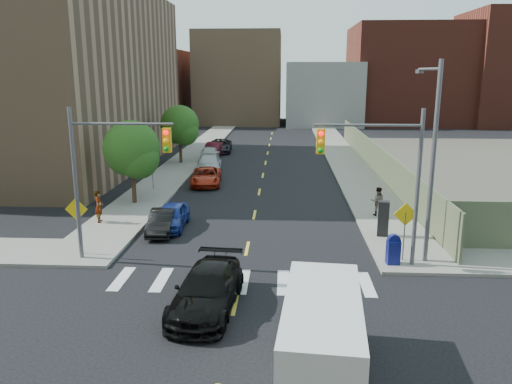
# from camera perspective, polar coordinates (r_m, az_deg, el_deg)

# --- Properties ---
(ground) EXTENTS (160.00, 160.00, 0.00)m
(ground) POSITION_cam_1_polar(r_m,az_deg,el_deg) (17.46, -3.03, -15.46)
(ground) COLOR black
(ground) RESTS_ON ground
(sidewalk_nw) EXTENTS (3.50, 73.00, 0.15)m
(sidewalk_nw) POSITION_cam_1_polar(r_m,az_deg,el_deg) (58.08, -6.23, 5.13)
(sidewalk_nw) COLOR gray
(sidewalk_nw) RESTS_ON ground
(sidewalk_ne) EXTENTS (3.50, 73.00, 0.15)m
(sidewalk_ne) POSITION_cam_1_polar(r_m,az_deg,el_deg) (57.61, 9.22, 4.97)
(sidewalk_ne) COLOR gray
(sidewalk_ne) RESTS_ON ground
(fence_north) EXTENTS (0.12, 44.00, 2.50)m
(fence_north) POSITION_cam_1_polar(r_m,az_deg,el_deg) (44.47, 13.39, 3.82)
(fence_north) COLOR #636D4C
(fence_north) RESTS_ON ground
(building_nw) EXTENTS (22.00, 30.00, 16.00)m
(building_nw) POSITION_cam_1_polar(r_m,az_deg,el_deg) (51.04, -25.05, 11.76)
(building_nw) COLOR #8C6B4C
(building_nw) RESTS_ON ground
(bg_bldg_west) EXTENTS (14.00, 18.00, 12.00)m
(bg_bldg_west) POSITION_cam_1_polar(r_m,az_deg,el_deg) (88.46, -12.60, 11.60)
(bg_bldg_west) COLOR #592319
(bg_bldg_west) RESTS_ON ground
(bg_bldg_midwest) EXTENTS (14.00, 16.00, 15.00)m
(bg_bldg_midwest) POSITION_cam_1_polar(r_m,az_deg,el_deg) (87.53, -1.89, 12.87)
(bg_bldg_midwest) COLOR #8C6B4C
(bg_bldg_midwest) RESTS_ON ground
(bg_bldg_center) EXTENTS (12.00, 16.00, 10.00)m
(bg_bldg_center) POSITION_cam_1_polar(r_m,az_deg,el_deg) (85.48, 7.57, 11.07)
(bg_bldg_center) COLOR gray
(bg_bldg_center) RESTS_ON ground
(bg_bldg_east) EXTENTS (18.00, 18.00, 16.00)m
(bg_bldg_east) POSITION_cam_1_polar(r_m,az_deg,el_deg) (89.50, 16.73, 12.66)
(bg_bldg_east) COLOR #592319
(bg_bldg_east) RESTS_ON ground
(bg_bldg_fareast) EXTENTS (14.00, 16.00, 18.00)m
(bg_bldg_fareast) POSITION_cam_1_polar(r_m,az_deg,el_deg) (92.57, 26.97, 12.42)
(bg_bldg_fareast) COLOR #592319
(bg_bldg_fareast) RESTS_ON ground
(signal_nw) EXTENTS (4.59, 0.30, 7.00)m
(signal_nw) POSITION_cam_1_polar(r_m,az_deg,el_deg) (22.88, -16.59, 3.07)
(signal_nw) COLOR #59595E
(signal_nw) RESTS_ON ground
(signal_ne) EXTENTS (4.59, 0.30, 7.00)m
(signal_ne) POSITION_cam_1_polar(r_m,az_deg,el_deg) (21.95, 14.33, 2.79)
(signal_ne) COLOR #59595E
(signal_ne) RESTS_ON ground
(streetlight_ne) EXTENTS (0.25, 3.70, 9.00)m
(streetlight_ne) POSITION_cam_1_polar(r_m,az_deg,el_deg) (23.23, 19.40, 4.75)
(streetlight_ne) COLOR #59595E
(streetlight_ne) RESTS_ON ground
(warn_sign_nw) EXTENTS (1.06, 0.06, 2.83)m
(warn_sign_nw) POSITION_cam_1_polar(r_m,az_deg,el_deg) (24.55, -19.80, -2.56)
(warn_sign_nw) COLOR #59595E
(warn_sign_nw) RESTS_ON ground
(warn_sign_ne) EXTENTS (1.06, 0.06, 2.83)m
(warn_sign_ne) POSITION_cam_1_polar(r_m,az_deg,el_deg) (23.27, 16.68, -3.19)
(warn_sign_ne) COLOR #59595E
(warn_sign_ne) RESTS_ON ground
(warn_sign_midwest) EXTENTS (1.06, 0.06, 2.83)m
(warn_sign_midwest) POSITION_cam_1_polar(r_m,az_deg,el_deg) (37.02, -11.78, 3.17)
(warn_sign_midwest) COLOR #59595E
(warn_sign_midwest) RESTS_ON ground
(tree_west_near) EXTENTS (3.66, 3.64, 5.52)m
(tree_west_near) POSITION_cam_1_polar(r_m,az_deg,el_deg) (33.09, -13.99, 4.46)
(tree_west_near) COLOR #332114
(tree_west_near) RESTS_ON ground
(tree_west_far) EXTENTS (3.66, 3.64, 5.52)m
(tree_west_far) POSITION_cam_1_polar(r_m,az_deg,el_deg) (47.50, -8.70, 7.34)
(tree_west_far) COLOR #332114
(tree_west_far) RESTS_ON ground
(parked_car_blue) EXTENTS (1.65, 4.00, 1.36)m
(parked_car_blue) POSITION_cam_1_polar(r_m,az_deg,el_deg) (28.14, -9.63, -2.72)
(parked_car_blue) COLOR navy
(parked_car_blue) RESTS_ON ground
(parked_car_black) EXTENTS (1.60, 3.79, 1.22)m
(parked_car_black) POSITION_cam_1_polar(r_m,az_deg,el_deg) (27.43, -10.68, -3.35)
(parked_car_black) COLOR black
(parked_car_black) RESTS_ON ground
(parked_car_red) EXTENTS (2.60, 4.93, 1.32)m
(parked_car_red) POSITION_cam_1_polar(r_m,az_deg,el_deg) (38.54, -5.71, 1.78)
(parked_car_red) COLOR #A92610
(parked_car_red) RESTS_ON ground
(parked_car_silver) EXTENTS (2.57, 5.35, 1.50)m
(parked_car_silver) POSITION_cam_1_polar(r_m,az_deg,el_deg) (43.46, -5.43, 3.24)
(parked_car_silver) COLOR #B3B6BB
(parked_car_silver) RESTS_ON ground
(parked_car_white) EXTENTS (2.04, 4.33, 1.43)m
(parked_car_white) POSITION_cam_1_polar(r_m,az_deg,el_deg) (48.97, -5.33, 4.36)
(parked_car_white) COLOR #B6B6B6
(parked_car_white) RESTS_ON ground
(parked_car_maroon) EXTENTS (1.86, 4.46, 1.43)m
(parked_car_maroon) POSITION_cam_1_polar(r_m,az_deg,el_deg) (51.74, -4.87, 4.86)
(parked_car_maroon) COLOR #440D17
(parked_car_maroon) RESTS_ON ground
(parked_car_grey) EXTENTS (2.63, 5.21, 1.41)m
(parked_car_grey) POSITION_cam_1_polar(r_m,az_deg,el_deg) (54.46, -4.10, 5.29)
(parked_car_grey) COLOR black
(parked_car_grey) RESTS_ON ground
(black_sedan) EXTENTS (2.55, 5.38, 1.52)m
(black_sedan) POSITION_cam_1_polar(r_m,az_deg,el_deg) (18.55, -5.60, -11.06)
(black_sedan) COLOR black
(black_sedan) RESTS_ON ground
(cargo_van) EXTENTS (2.64, 5.59, 2.48)m
(cargo_van) POSITION_cam_1_polar(r_m,az_deg,el_deg) (14.61, 7.53, -15.90)
(cargo_van) COLOR silver
(cargo_van) RESTS_ON ground
(mailbox) EXTENTS (0.60, 0.48, 1.37)m
(mailbox) POSITION_cam_1_polar(r_m,az_deg,el_deg) (23.04, 15.42, -6.36)
(mailbox) COLOR navy
(mailbox) RESTS_ON sidewalk_ne
(payphone) EXTENTS (0.61, 0.53, 1.85)m
(payphone) POSITION_cam_1_polar(r_m,az_deg,el_deg) (26.70, 14.33, -2.96)
(payphone) COLOR black
(payphone) RESTS_ON sidewalk_ne
(pedestrian_west) EXTENTS (0.56, 0.74, 1.83)m
(pedestrian_west) POSITION_cam_1_polar(r_m,az_deg,el_deg) (29.60, -17.51, -1.59)
(pedestrian_west) COLOR gray
(pedestrian_west) RESTS_ON sidewalk_nw
(pedestrian_east) EXTENTS (0.94, 0.79, 1.72)m
(pedestrian_east) POSITION_cam_1_polar(r_m,az_deg,el_deg) (30.45, 13.74, -1.04)
(pedestrian_east) COLOR gray
(pedestrian_east) RESTS_ON sidewalk_ne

